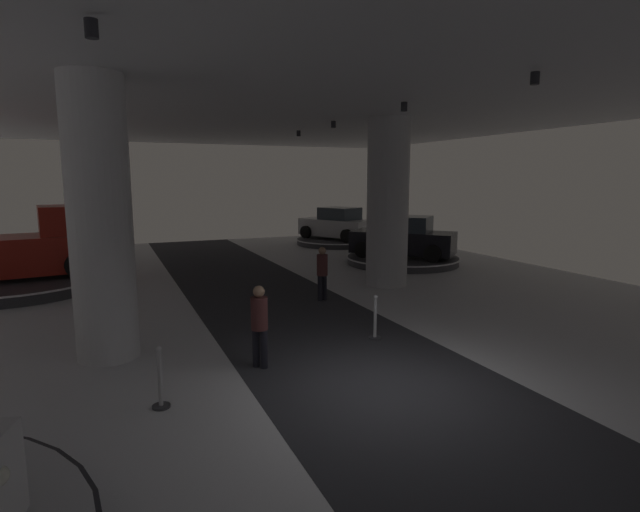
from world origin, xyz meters
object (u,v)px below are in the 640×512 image
(display_platform_deep_right, at_px, (337,241))
(display_platform_far_right, at_px, (402,260))
(visitor_walking_far, at_px, (259,321))
(display_car_deep_right, at_px, (338,225))
(visitor_walking_near, at_px, (322,270))
(display_platform_far_left, at_px, (14,283))
(display_car_far_right, at_px, (404,238))
(column_right, at_px, (388,203))
(pickup_truck_far_left, at_px, (22,249))
(column_left, at_px, (100,221))

(display_platform_deep_right, height_order, display_platform_far_right, same)
(display_platform_deep_right, distance_m, visitor_walking_far, 18.00)
(display_car_deep_right, height_order, visitor_walking_far, display_car_deep_right)
(display_platform_far_right, height_order, visitor_walking_near, visitor_walking_near)
(display_platform_far_left, xyz_separation_m, display_platform_deep_right, (14.43, 5.92, -0.03))
(display_platform_far_left, xyz_separation_m, display_platform_far_right, (14.28, -0.83, -0.03))
(display_platform_far_left, xyz_separation_m, display_car_far_right, (14.30, -0.85, 0.87))
(column_right, xyz_separation_m, visitor_walking_near, (-2.85, -1.12, -1.84))
(column_right, bearing_deg, display_car_deep_right, 73.51)
(display_platform_far_left, relative_size, display_car_far_right, 1.32)
(pickup_truck_far_left, relative_size, visitor_walking_far, 3.47)
(column_left, xyz_separation_m, display_platform_far_right, (11.49, 7.06, -2.58))
(column_left, bearing_deg, visitor_walking_far, -33.66)
(display_platform_deep_right, xyz_separation_m, visitor_walking_near, (-5.82, -11.22, 0.73))
(display_car_far_right, height_order, visitor_walking_near, display_car_far_right)
(display_platform_far_right, relative_size, visitor_walking_far, 2.98)
(pickup_truck_far_left, relative_size, display_platform_deep_right, 1.23)
(column_right, bearing_deg, visitor_walking_far, -137.90)
(display_platform_deep_right, distance_m, visitor_walking_near, 12.66)
(column_right, relative_size, display_platform_far_left, 0.97)
(column_right, bearing_deg, column_left, -156.87)
(display_platform_deep_right, height_order, visitor_walking_far, visitor_walking_far)
(pickup_truck_far_left, bearing_deg, column_right, -20.78)
(column_left, relative_size, display_platform_deep_right, 1.22)
(column_left, bearing_deg, display_car_far_right, 31.44)
(display_platform_far_left, relative_size, visitor_walking_far, 3.57)
(display_platform_far_left, height_order, visitor_walking_far, visitor_walking_far)
(display_platform_far_left, distance_m, visitor_walking_far, 11.09)
(column_right, distance_m, display_car_deep_right, 10.64)
(column_right, relative_size, display_platform_deep_right, 1.22)
(display_platform_deep_right, relative_size, visitor_walking_far, 2.83)
(display_platform_far_left, distance_m, display_platform_far_right, 14.30)
(visitor_walking_near, bearing_deg, display_car_deep_right, 62.47)
(display_platform_far_left, bearing_deg, display_car_deep_right, 22.18)
(display_car_deep_right, relative_size, display_car_far_right, 1.06)
(column_right, bearing_deg, display_platform_deep_right, 73.62)
(column_right, distance_m, display_platform_far_right, 5.08)
(display_car_far_right, bearing_deg, display_car_deep_right, 88.76)
(pickup_truck_far_left, distance_m, display_platform_far_right, 14.03)
(display_car_deep_right, height_order, display_car_far_right, same)
(display_platform_far_right, bearing_deg, display_platform_deep_right, 88.70)
(pickup_truck_far_left, distance_m, display_car_deep_right, 15.29)
(visitor_walking_near, bearing_deg, column_right, 21.44)
(display_car_deep_right, relative_size, visitor_walking_far, 2.87)
(column_right, distance_m, display_platform_far_left, 12.46)
(display_platform_far_left, distance_m, display_car_far_right, 14.35)
(column_right, height_order, display_platform_deep_right, column_right)
(column_right, xyz_separation_m, display_platform_far_left, (-11.46, 4.19, -2.55))
(pickup_truck_far_left, relative_size, display_car_far_right, 1.29)
(display_platform_far_right, relative_size, visitor_walking_near, 2.98)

